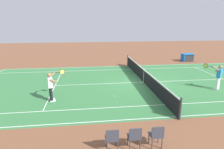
{
  "coord_description": "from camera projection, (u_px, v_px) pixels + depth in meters",
  "views": [
    {
      "loc": [
        4.09,
        13.45,
        4.34
      ],
      "look_at": [
        2.47,
        0.84,
        0.9
      ],
      "focal_mm": 31.38,
      "sensor_mm": 36.0,
      "label": 1
    }
  ],
  "objects": [
    {
      "name": "tennis_player_near",
      "position": [
        51.0,
        85.0,
        10.86
      ],
      "size": [
        0.96,
        0.89,
        1.7
      ],
      "color": "black",
      "rests_on": "ground_plane"
    },
    {
      "name": "spectator_chair_2",
      "position": [
        112.0,
        138.0,
        6.65
      ],
      "size": [
        0.44,
        0.44,
        0.88
      ],
      "color": "#38383D",
      "rests_on": "ground_plane"
    },
    {
      "name": "spectator_chair_0",
      "position": [
        156.0,
        135.0,
        6.85
      ],
      "size": [
        0.44,
        0.44,
        0.88
      ],
      "color": "#38383D",
      "rests_on": "ground_plane"
    },
    {
      "name": "tennis_ball",
      "position": [
        114.0,
        96.0,
        11.69
      ],
      "size": [
        0.07,
        0.07,
        0.07
      ],
      "primitive_type": "sphere",
      "color": "#CCE01E",
      "rests_on": "ground_plane"
    },
    {
      "name": "ground_plane",
      "position": [
        144.0,
        82.0,
        14.51
      ],
      "size": [
        60.0,
        60.0,
        0.0
      ],
      "primitive_type": "plane",
      "color": "brown"
    },
    {
      "name": "tennis_player_far",
      "position": [
        218.0,
        76.0,
        12.73
      ],
      "size": [
        1.08,
        0.74,
        1.7
      ],
      "color": "white",
      "rests_on": "ground_plane"
    },
    {
      "name": "court_line_markings",
      "position": [
        144.0,
        82.0,
        14.51
      ],
      "size": [
        23.85,
        11.05,
        0.01
      ],
      "color": "white",
      "rests_on": "ground_plane"
    },
    {
      "name": "tennis_net",
      "position": [
        144.0,
        76.0,
        14.38
      ],
      "size": [
        0.1,
        11.7,
        1.08
      ],
      "color": "#2D2D33",
      "rests_on": "ground_plane"
    },
    {
      "name": "spectator_chair_1",
      "position": [
        135.0,
        136.0,
        6.75
      ],
      "size": [
        0.44,
        0.44,
        0.88
      ],
      "color": "#38383D",
      "rests_on": "ground_plane"
    },
    {
      "name": "court_slab",
      "position": [
        144.0,
        82.0,
        14.51
      ],
      "size": [
        24.2,
        11.4,
        0.0
      ],
      "primitive_type": "cube",
      "color": "#387A42",
      "rests_on": "ground_plane"
    },
    {
      "name": "equipment_cart_tarped",
      "position": [
        187.0,
        57.0,
        22.07
      ],
      "size": [
        1.25,
        0.84,
        0.85
      ],
      "color": "#2D2D33",
      "rests_on": "ground_plane"
    }
  ]
}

